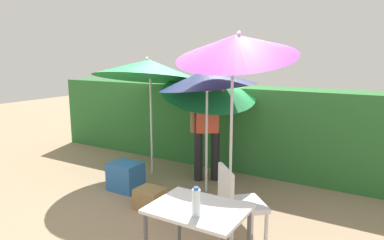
# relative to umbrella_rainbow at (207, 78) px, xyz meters

# --- Properties ---
(ground_plane) EXTENTS (24.00, 24.00, 0.00)m
(ground_plane) POSITION_rel_umbrella_rainbow_xyz_m (-0.22, -0.35, -1.72)
(ground_plane) COLOR #9E8466
(hedge_row) EXTENTS (8.00, 0.70, 1.50)m
(hedge_row) POSITION_rel_umbrella_rainbow_xyz_m (-0.22, 1.38, -0.97)
(hedge_row) COLOR #2D7033
(hedge_row) RESTS_ON ground_plane
(umbrella_rainbow) EXTENTS (1.47, 1.45, 1.93)m
(umbrella_rainbow) POSITION_rel_umbrella_rainbow_xyz_m (0.00, 0.00, 0.00)
(umbrella_rainbow) COLOR silver
(umbrella_rainbow) RESTS_ON ground_plane
(umbrella_orange) EXTENTS (1.87, 1.88, 2.16)m
(umbrella_orange) POSITION_rel_umbrella_rainbow_xyz_m (-1.26, 0.27, 0.10)
(umbrella_orange) COLOR silver
(umbrella_orange) RESTS_ON ground_plane
(umbrella_yellow) EXTENTS (1.52, 1.50, 2.52)m
(umbrella_yellow) POSITION_rel_umbrella_rainbow_xyz_m (0.65, -0.47, 0.44)
(umbrella_yellow) COLOR silver
(umbrella_yellow) RESTS_ON ground_plane
(umbrella_navy) EXTENTS (1.68, 1.61, 2.03)m
(umbrella_navy) POSITION_rel_umbrella_rainbow_xyz_m (-0.31, 0.66, -0.17)
(umbrella_navy) COLOR silver
(umbrella_navy) RESTS_ON ground_plane
(person_vendor) EXTENTS (0.51, 0.38, 1.88)m
(person_vendor) POSITION_rel_umbrella_rainbow_xyz_m (-0.23, 0.45, -0.79)
(person_vendor) COLOR black
(person_vendor) RESTS_ON ground_plane
(chair_plastic) EXTENTS (0.62, 0.62, 0.89)m
(chair_plastic) POSITION_rel_umbrella_rainbow_xyz_m (1.00, -1.15, -1.21)
(chair_plastic) COLOR silver
(chair_plastic) RESTS_ON ground_plane
(cooler_box) EXTENTS (0.47, 0.39, 0.43)m
(cooler_box) POSITION_rel_umbrella_rainbow_xyz_m (-1.11, -0.56, -1.51)
(cooler_box) COLOR #2D6BB7
(cooler_box) RESTS_ON ground_plane
(crate_cardboard) EXTENTS (0.37, 0.32, 0.28)m
(crate_cardboard) POSITION_rel_umbrella_rainbow_xyz_m (-0.37, -0.90, -1.58)
(crate_cardboard) COLOR #9E7A4C
(crate_cardboard) RESTS_ON ground_plane
(folding_table) EXTENTS (0.80, 0.60, 0.79)m
(folding_table) POSITION_rel_umbrella_rainbow_xyz_m (1.00, -2.01, -1.03)
(folding_table) COLOR #4C4C51
(folding_table) RESTS_ON ground_plane
(bottle_water) EXTENTS (0.07, 0.07, 0.24)m
(bottle_water) POSITION_rel_umbrella_rainbow_xyz_m (1.06, -2.15, -0.82)
(bottle_water) COLOR silver
(bottle_water) RESTS_ON folding_table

